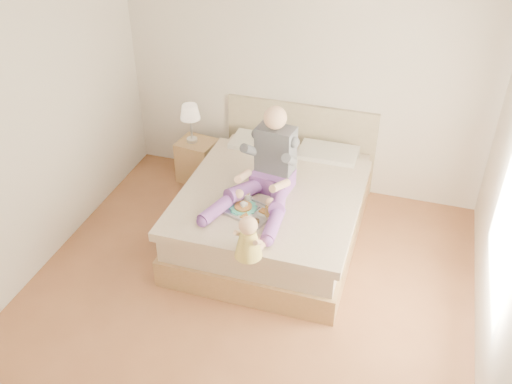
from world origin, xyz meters
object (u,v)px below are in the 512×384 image
(bed, at_px, (276,206))
(baby, at_px, (249,240))
(nightstand, at_px, (198,160))
(adult, at_px, (267,172))
(tray, at_px, (251,210))

(bed, height_order, baby, bed)
(nightstand, height_order, baby, baby)
(adult, height_order, baby, adult)
(nightstand, bearing_deg, bed, -23.44)
(adult, relative_size, baby, 2.84)
(bed, bearing_deg, nightstand, 148.99)
(bed, height_order, tray, bed)
(nightstand, height_order, adult, adult)
(bed, relative_size, baby, 5.62)
(tray, xyz_separation_m, baby, (0.17, -0.56, 0.13))
(nightstand, bearing_deg, adult, -31.92)
(bed, distance_m, adult, 0.60)
(nightstand, bearing_deg, baby, -48.27)
(adult, bearing_deg, baby, -75.37)
(baby, bearing_deg, adult, 118.44)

